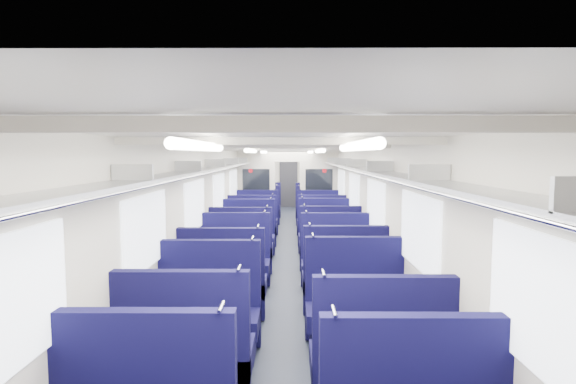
{
  "coord_description": "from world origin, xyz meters",
  "views": [
    {
      "loc": [
        0.08,
        -9.64,
        2.2
      ],
      "look_at": [
        0.02,
        2.16,
        1.2
      ],
      "focal_mm": 27.68,
      "sensor_mm": 36.0,
      "label": 1
    }
  ],
  "objects_px": {
    "seat_9": "(344,284)",
    "seat_11": "(337,266)",
    "bulkhead": "(288,189)",
    "seat_16": "(253,230)",
    "seat_12": "(242,252)",
    "seat_17": "(321,230)",
    "seat_7": "(356,313)",
    "seat_18": "(256,222)",
    "seat_5": "(379,370)",
    "seat_6": "(208,319)",
    "end_door": "(289,183)",
    "seat_22": "(264,208)",
    "seat_19": "(318,222)",
    "seat_21": "(315,213)",
    "seat_8": "(223,288)",
    "seat_10": "(234,266)",
    "seat_13": "(330,249)",
    "seat_15": "(325,238)",
    "seat_23": "(313,208)",
    "seat_14": "(248,239)",
    "seat_4": "(187,361)",
    "seat_20": "(261,212)"
  },
  "relations": [
    {
      "from": "seat_15",
      "to": "seat_23",
      "type": "relative_size",
      "value": 1.0
    },
    {
      "from": "seat_4",
      "to": "seat_16",
      "type": "relative_size",
      "value": 1.0
    },
    {
      "from": "seat_8",
      "to": "seat_14",
      "type": "height_order",
      "value": "same"
    },
    {
      "from": "bulkhead",
      "to": "seat_16",
      "type": "distance_m",
      "value": 2.16
    },
    {
      "from": "seat_21",
      "to": "end_door",
      "type": "bearing_deg",
      "value": 99.54
    },
    {
      "from": "seat_6",
      "to": "seat_14",
      "type": "bearing_deg",
      "value": 90.0
    },
    {
      "from": "seat_6",
      "to": "seat_10",
      "type": "height_order",
      "value": "same"
    },
    {
      "from": "seat_6",
      "to": "end_door",
      "type": "bearing_deg",
      "value": 86.57
    },
    {
      "from": "seat_17",
      "to": "seat_22",
      "type": "relative_size",
      "value": 1.0
    },
    {
      "from": "seat_12",
      "to": "seat_16",
      "type": "relative_size",
      "value": 1.0
    },
    {
      "from": "seat_23",
      "to": "seat_4",
      "type": "bearing_deg",
      "value": -98.49
    },
    {
      "from": "bulkhead",
      "to": "seat_6",
      "type": "distance_m",
      "value": 7.71
    },
    {
      "from": "seat_19",
      "to": "seat_8",
      "type": "bearing_deg",
      "value": -105.89
    },
    {
      "from": "seat_10",
      "to": "seat_13",
      "type": "relative_size",
      "value": 1.0
    },
    {
      "from": "bulkhead",
      "to": "seat_22",
      "type": "bearing_deg",
      "value": 107.49
    },
    {
      "from": "seat_5",
      "to": "seat_11",
      "type": "height_order",
      "value": "same"
    },
    {
      "from": "seat_8",
      "to": "seat_15",
      "type": "height_order",
      "value": "same"
    },
    {
      "from": "seat_19",
      "to": "seat_11",
      "type": "bearing_deg",
      "value": -90.0
    },
    {
      "from": "bulkhead",
      "to": "seat_10",
      "type": "xyz_separation_m",
      "value": [
        -0.83,
        -5.27,
        -0.84
      ]
    },
    {
      "from": "seat_10",
      "to": "seat_11",
      "type": "xyz_separation_m",
      "value": [
        1.66,
        -0.02,
        0.0
      ]
    },
    {
      "from": "seat_13",
      "to": "seat_23",
      "type": "relative_size",
      "value": 1.0
    },
    {
      "from": "seat_20",
      "to": "seat_21",
      "type": "distance_m",
      "value": 1.67
    },
    {
      "from": "bulkhead",
      "to": "seat_18",
      "type": "height_order",
      "value": "bulkhead"
    },
    {
      "from": "bulkhead",
      "to": "seat_19",
      "type": "bearing_deg",
      "value": -38.0
    },
    {
      "from": "seat_9",
      "to": "seat_11",
      "type": "bearing_deg",
      "value": 90.0
    },
    {
      "from": "seat_15",
      "to": "seat_9",
      "type": "bearing_deg",
      "value": -90.0
    },
    {
      "from": "end_door",
      "to": "seat_16",
      "type": "xyz_separation_m",
      "value": [
        -0.83,
        -8.03,
        -0.61
      ]
    },
    {
      "from": "seat_12",
      "to": "seat_13",
      "type": "height_order",
      "value": "same"
    },
    {
      "from": "seat_4",
      "to": "seat_5",
      "type": "distance_m",
      "value": 1.67
    },
    {
      "from": "end_door",
      "to": "seat_13",
      "type": "distance_m",
      "value": 10.29
    },
    {
      "from": "seat_7",
      "to": "seat_18",
      "type": "relative_size",
      "value": 1.0
    },
    {
      "from": "seat_18",
      "to": "seat_21",
      "type": "distance_m",
      "value": 2.51
    },
    {
      "from": "seat_9",
      "to": "seat_18",
      "type": "relative_size",
      "value": 1.0
    },
    {
      "from": "seat_8",
      "to": "seat_22",
      "type": "relative_size",
      "value": 1.0
    },
    {
      "from": "seat_11",
      "to": "seat_14",
      "type": "relative_size",
      "value": 1.0
    },
    {
      "from": "seat_21",
      "to": "seat_7",
      "type": "bearing_deg",
      "value": -90.0
    },
    {
      "from": "seat_10",
      "to": "seat_15",
      "type": "height_order",
      "value": "same"
    },
    {
      "from": "seat_6",
      "to": "seat_16",
      "type": "relative_size",
      "value": 1.0
    },
    {
      "from": "seat_7",
      "to": "seat_14",
      "type": "height_order",
      "value": "same"
    },
    {
      "from": "seat_12",
      "to": "seat_17",
      "type": "distance_m",
      "value": 2.96
    },
    {
      "from": "bulkhead",
      "to": "seat_5",
      "type": "relative_size",
      "value": 2.19
    },
    {
      "from": "seat_18",
      "to": "seat_7",
      "type": "bearing_deg",
      "value": -76.31
    },
    {
      "from": "bulkhead",
      "to": "seat_9",
      "type": "bearing_deg",
      "value": -82.49
    },
    {
      "from": "seat_7",
      "to": "seat_18",
      "type": "distance_m",
      "value": 7.01
    },
    {
      "from": "bulkhead",
      "to": "seat_7",
      "type": "bearing_deg",
      "value": -83.61
    },
    {
      "from": "seat_4",
      "to": "seat_23",
      "type": "xyz_separation_m",
      "value": [
        1.66,
        11.12,
        0.0
      ]
    },
    {
      "from": "bulkhead",
      "to": "seat_18",
      "type": "xyz_separation_m",
      "value": [
        -0.83,
        -0.6,
        -0.84
      ]
    },
    {
      "from": "seat_17",
      "to": "seat_18",
      "type": "height_order",
      "value": "same"
    },
    {
      "from": "seat_4",
      "to": "seat_13",
      "type": "distance_m",
      "value": 4.89
    },
    {
      "from": "bulkhead",
      "to": "seat_9",
      "type": "xyz_separation_m",
      "value": [
        0.83,
        -6.3,
        -0.84
      ]
    }
  ]
}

